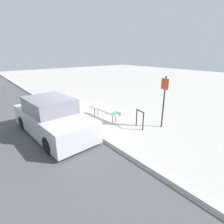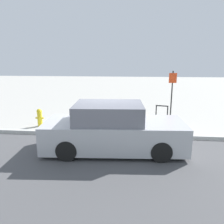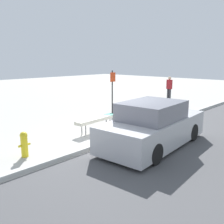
# 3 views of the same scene
# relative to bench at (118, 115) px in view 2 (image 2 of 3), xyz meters

# --- Properties ---
(ground_plane) EXTENTS (60.00, 60.00, 0.00)m
(ground_plane) POSITION_rel_bench_xyz_m (-0.26, -1.41, -0.47)
(ground_plane) COLOR #ADAAA3
(curb) EXTENTS (60.00, 0.20, 0.13)m
(curb) POSITION_rel_bench_xyz_m (-0.26, -1.41, -0.40)
(curb) COLOR #B7B7B2
(curb) RESTS_ON ground_plane
(bench) EXTENTS (2.07, 0.50, 0.54)m
(bench) POSITION_rel_bench_xyz_m (0.00, 0.00, 0.00)
(bench) COLOR #515156
(bench) RESTS_ON ground_plane
(bike_rack) EXTENTS (0.55, 0.16, 0.83)m
(bike_rack) POSITION_rel_bench_xyz_m (1.91, 0.53, 0.04)
(bike_rack) COLOR black
(bike_rack) RESTS_ON ground_plane
(sign_post) EXTENTS (0.36, 0.08, 2.30)m
(sign_post) POSITION_rel_bench_xyz_m (2.45, 1.40, 0.92)
(sign_post) COLOR black
(sign_post) RESTS_ON ground_plane
(fire_hydrant) EXTENTS (0.36, 0.22, 0.77)m
(fire_hydrant) POSITION_rel_bench_xyz_m (-3.36, -0.44, -0.06)
(fire_hydrant) COLOR gold
(fire_hydrant) RESTS_ON ground_plane
(parked_car_near) EXTENTS (4.40, 2.02, 1.50)m
(parked_car_near) POSITION_rel_bench_xyz_m (0.02, -2.69, 0.21)
(parked_car_near) COLOR black
(parked_car_near) RESTS_ON ground_plane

